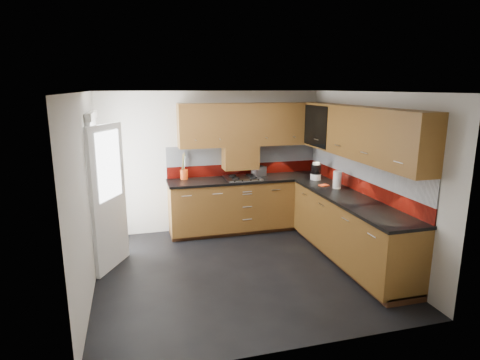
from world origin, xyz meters
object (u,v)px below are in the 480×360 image
object	(u,v)px
gas_hob	(243,178)
food_processor	(316,172)
utensil_pot	(184,173)
toaster	(259,171)

from	to	relation	value
gas_hob	food_processor	distance (m)	1.23
gas_hob	utensil_pot	bearing A→B (deg)	166.79
gas_hob	toaster	world-z (taller)	toaster
gas_hob	food_processor	xyz separation A→B (m)	(1.16, -0.39, 0.12)
gas_hob	utensil_pot	xyz separation A→B (m)	(-0.97, 0.23, 0.08)
gas_hob	food_processor	size ratio (longest dim) A/B	1.98
utensil_pot	toaster	bearing A→B (deg)	-4.10
food_processor	toaster	bearing A→B (deg)	147.94
gas_hob	toaster	xyz separation A→B (m)	(0.33, 0.13, 0.07)
gas_hob	utensil_pot	world-z (taller)	utensil_pot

